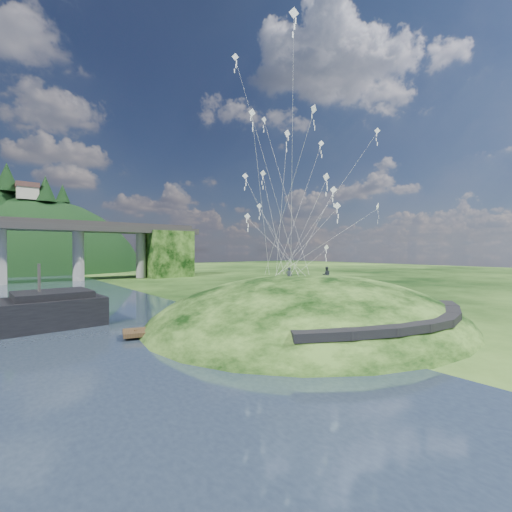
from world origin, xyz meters
TOP-DOWN VIEW (x-y plane):
  - ground at (0.00, 0.00)m, footprint 320.00×320.00m
  - grass_hill at (8.00, 2.00)m, footprint 36.00×32.00m
  - footpath at (7.46, -9.74)m, footprint 22.29×5.84m
  - wooden_dock at (-2.71, 4.99)m, footprint 14.84×6.12m
  - kite_flyers at (8.69, 1.79)m, footprint 5.19×2.35m
  - kite_swarm at (8.99, 3.75)m, footprint 18.83×16.53m

SIDE VIEW (x-z plane):
  - grass_hill at x=8.00m, z-range -8.00..5.00m
  - ground at x=0.00m, z-range 0.00..0.00m
  - wooden_dock at x=-2.71m, z-range -0.06..0.99m
  - footpath at x=7.46m, z-range 1.67..2.50m
  - kite_flyers at x=8.69m, z-range 4.95..6.74m
  - kite_swarm at x=8.99m, z-range 6.67..27.18m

